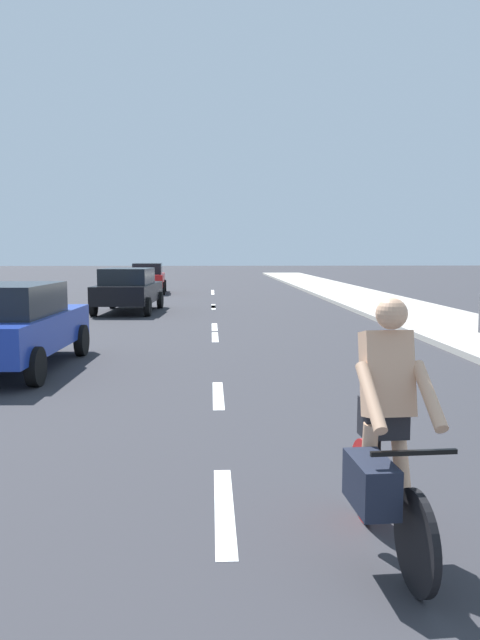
% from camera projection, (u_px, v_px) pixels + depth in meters
% --- Properties ---
extents(ground_plane, '(160.00, 160.00, 0.00)m').
position_uv_depth(ground_plane, '(214.00, 324.00, 18.51)').
color(ground_plane, '#2D2D33').
extents(sidewalk_strip, '(3.60, 80.00, 0.14)m').
position_uv_depth(sidewalk_strip, '(415.00, 314.00, 20.81)').
color(sidewalk_strip, '#B2ADA3').
rests_on(sidewalk_strip, ground).
extents(lane_stripe_2, '(0.16, 1.80, 0.01)m').
position_uv_depth(lane_stripe_2, '(224.00, 508.00, 5.16)').
color(lane_stripe_2, white).
rests_on(lane_stripe_2, ground).
extents(lane_stripe_3, '(0.16, 1.80, 0.01)m').
position_uv_depth(lane_stripe_3, '(218.00, 395.00, 9.24)').
color(lane_stripe_3, white).
rests_on(lane_stripe_3, ground).
extents(lane_stripe_4, '(0.16, 1.80, 0.01)m').
position_uv_depth(lane_stripe_4, '(215.00, 337.00, 15.56)').
color(lane_stripe_4, white).
rests_on(lane_stripe_4, ground).
extents(lane_stripe_5, '(0.16, 1.80, 0.01)m').
position_uv_depth(lane_stripe_5, '(215.00, 327.00, 17.64)').
color(lane_stripe_5, white).
rests_on(lane_stripe_5, ground).
extents(lane_stripe_6, '(0.16, 1.80, 0.01)m').
position_uv_depth(lane_stripe_6, '(213.00, 306.00, 24.52)').
color(lane_stripe_6, white).
rests_on(lane_stripe_6, ground).
extents(lane_stripe_7, '(0.16, 1.80, 0.01)m').
position_uv_depth(lane_stripe_7, '(213.00, 307.00, 23.93)').
color(lane_stripe_7, white).
rests_on(lane_stripe_7, ground).
extents(lane_stripe_8, '(0.16, 1.80, 0.01)m').
position_uv_depth(lane_stripe_8, '(213.00, 293.00, 32.06)').
color(lane_stripe_8, white).
rests_on(lane_stripe_8, ground).
extents(lane_stripe_9, '(0.16, 1.80, 0.01)m').
position_uv_depth(lane_stripe_9, '(213.00, 291.00, 34.10)').
color(lane_stripe_9, white).
rests_on(lane_stripe_9, ground).
extents(cyclist, '(0.64, 1.71, 1.82)m').
position_uv_depth(cyclist, '(384.00, 441.00, 4.27)').
color(cyclist, black).
rests_on(cyclist, ground).
extents(parked_car_blue, '(2.15, 4.43, 1.57)m').
position_uv_depth(parked_car_blue, '(9.00, 324.00, 11.17)').
color(parked_car_blue, '#1E389E').
rests_on(parked_car_blue, ground).
extents(parked_car_black, '(2.21, 4.44, 1.57)m').
position_uv_depth(parked_car_black, '(128.00, 289.00, 21.97)').
color(parked_car_black, black).
rests_on(parked_car_black, ground).
extents(parked_car_red, '(1.96, 3.95, 1.57)m').
position_uv_depth(parked_car_red, '(148.00, 277.00, 32.12)').
color(parked_car_red, red).
rests_on(parked_car_red, ground).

